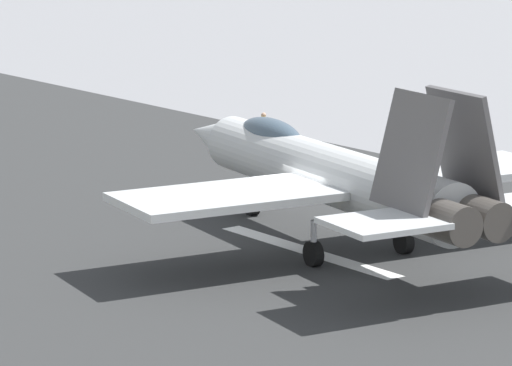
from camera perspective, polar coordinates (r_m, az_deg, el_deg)
ground_plane at (r=44.95m, az=1.85°, el=-2.65°), size 400.00×400.00×0.00m
runway_strip at (r=44.94m, az=1.86°, el=-2.64°), size 240.00×26.00×0.02m
fighter_jet at (r=44.84m, az=2.88°, el=0.43°), size 18.03×14.81×5.58m
crew_person at (r=61.43m, az=0.30°, el=2.00°), size 0.34×0.69×1.68m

